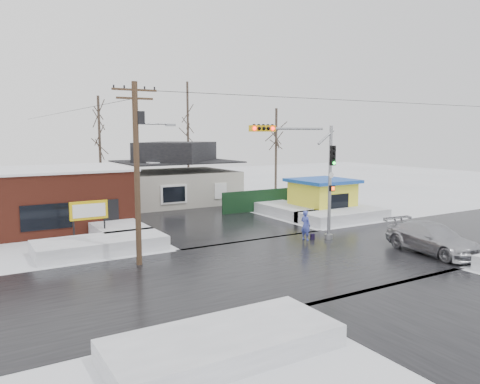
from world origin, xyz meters
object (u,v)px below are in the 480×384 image
pedestrian (306,226)px  utility_pole (138,163)px  kiosk (322,197)px  car (432,239)px  traffic_signal (311,167)px  marquee_sign (89,212)px

pedestrian → utility_pole: bearing=76.9°
kiosk → car: (-2.95, -12.52, -0.65)m
traffic_signal → marquee_sign: (-11.43, 6.53, -2.62)m
kiosk → pedestrian: (-6.94, -6.49, -0.54)m
utility_pole → pedestrian: bearing=-0.0°
traffic_signal → pedestrian: (0.13, 0.53, -3.62)m
traffic_signal → kiosk: size_ratio=1.52×
marquee_sign → kiosk: size_ratio=0.55×
traffic_signal → kiosk: 10.43m
utility_pole → car: bearing=-22.6°
marquee_sign → pedestrian: marquee_sign is taller
marquee_sign → car: (15.55, -12.02, -1.10)m
kiosk → car: bearing=-103.2°
traffic_signal → pedestrian: 3.66m
marquee_sign → pedestrian: bearing=-27.4°
utility_pole → kiosk: (17.43, 6.49, -3.65)m
marquee_sign → kiosk: (18.50, 0.50, -0.46)m
marquee_sign → pedestrian: (11.56, -5.99, -1.00)m
traffic_signal → car: traffic_signal is taller
marquee_sign → pedestrian: 13.06m
car → utility_pole: bearing=162.4°
utility_pole → marquee_sign: (-1.07, 5.99, -3.19)m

